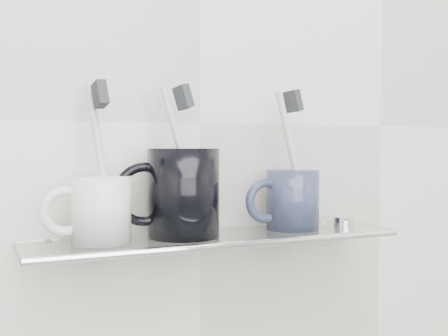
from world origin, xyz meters
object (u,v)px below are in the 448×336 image
mug_left (101,210)px  mug_center (184,193)px  shelf_glass (217,238)px  mug_right (293,200)px

mug_left → mug_center: bearing=-2.2°
shelf_glass → mug_left: bearing=178.1°
mug_left → mug_right: mug_right is taller
shelf_glass → mug_center: bearing=173.8°
shelf_glass → mug_left: size_ratio=6.14×
shelf_glass → mug_left: 0.16m
shelf_glass → mug_right: size_ratio=5.97×
mug_center → mug_right: (0.16, 0.00, -0.02)m
mug_right → mug_left: bearing=-177.1°
mug_center → mug_right: size_ratio=1.37×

